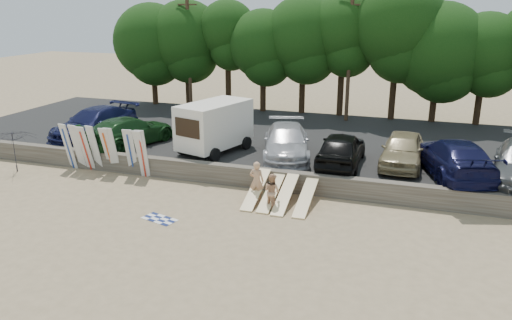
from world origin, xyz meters
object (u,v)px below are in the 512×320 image
at_px(car_1, 129,131).
at_px(beachgoer_b, 272,191).
at_px(car_0, 94,123).
at_px(beach_umbrella, 15,152).
at_px(cooler, 269,195).
at_px(beachgoer_a, 257,181).
at_px(car_3, 341,149).
at_px(car_4, 403,150).
at_px(car_5, 454,158).
at_px(box_trailer, 214,125).
at_px(car_2, 286,142).

bearing_deg(car_1, beachgoer_b, 172.03).
xyz_separation_m(car_0, beach_umbrella, (-1.30, -5.13, -0.48)).
distance_m(beachgoer_b, cooler, 1.35).
bearing_deg(beachgoer_a, car_3, -129.16).
relative_size(car_3, car_4, 1.04).
relative_size(car_3, car_5, 0.83).
height_order(car_4, car_5, car_5).
xyz_separation_m(car_4, beachgoer_b, (-5.11, -5.85, -0.74)).
distance_m(car_0, car_4, 18.09).
bearing_deg(beach_umbrella, car_0, 75.76).
bearing_deg(box_trailer, beach_umbrella, -137.15).
height_order(box_trailer, cooler, box_trailer).
xyz_separation_m(car_0, beachgoer_a, (12.03, -4.85, -0.69)).
height_order(car_4, beachgoer_b, car_4).
bearing_deg(beachgoer_b, cooler, -39.00).
bearing_deg(box_trailer, car_5, 15.73).
relative_size(car_0, car_4, 1.27).
height_order(car_4, beachgoer_a, car_4).
distance_m(box_trailer, car_3, 7.05).
bearing_deg(beachgoer_a, cooler, -145.78).
height_order(car_3, car_4, car_3).
bearing_deg(cooler, car_4, 47.14).
bearing_deg(beach_umbrella, car_5, 11.69).
height_order(car_1, car_5, car_5).
xyz_separation_m(car_5, cooler, (-7.97, -3.88, -1.43)).
xyz_separation_m(car_0, car_3, (15.15, -0.72, -0.03)).
relative_size(car_3, cooler, 13.51).
bearing_deg(beach_umbrella, cooler, 2.60).
distance_m(car_0, beachgoer_a, 12.99).
relative_size(car_2, beachgoer_b, 3.63).
xyz_separation_m(car_0, car_2, (12.15, -0.21, -0.06)).
distance_m(car_1, car_4, 15.19).
relative_size(car_5, beachgoer_a, 3.36).
bearing_deg(box_trailer, cooler, -26.29).
height_order(car_0, car_1, car_0).
xyz_separation_m(car_0, car_5, (20.47, -0.63, -0.01)).
relative_size(car_2, cooler, 15.26).
relative_size(box_trailer, beachgoer_b, 2.98).
relative_size(car_0, car_3, 1.21).
height_order(car_4, beach_umbrella, car_4).
bearing_deg(car_4, car_0, -177.14).
distance_m(box_trailer, beachgoer_a, 6.02).
bearing_deg(beachgoer_b, car_3, -86.47).
xyz_separation_m(car_3, car_5, (5.32, 0.10, 0.02)).
height_order(car_2, car_4, car_2).
relative_size(beachgoer_a, beachgoer_b, 1.15).
bearing_deg(car_4, car_3, -159.56).
bearing_deg(car_5, car_2, -19.42).
height_order(car_0, beachgoer_a, car_0).
bearing_deg(car_2, car_0, 163.69).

